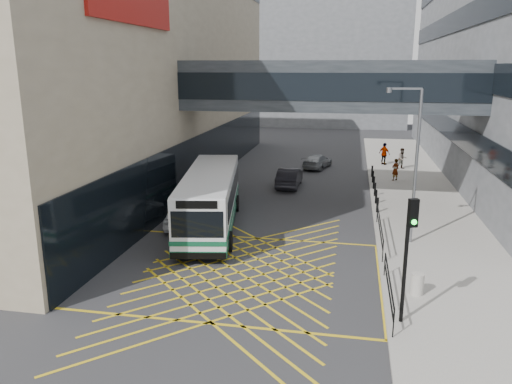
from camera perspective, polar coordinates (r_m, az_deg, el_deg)
The scene contains 18 objects.
ground at distance 21.88m, azimuth -2.01°, elevation -9.16°, with size 120.00×120.00×0.00m, color #333335.
building_whsmith at distance 42.11m, azimuth -21.95°, elevation 12.29°, with size 24.17×42.00×16.00m.
building_far at distance 79.83m, azimuth 6.43°, elevation 14.36°, with size 28.00×16.00×18.00m, color slate.
skybridge at distance 31.62m, azimuth 8.30°, elevation 11.93°, with size 20.00×4.10×3.00m.
pavement at distance 35.89m, azimuth 17.72°, elevation -0.34°, with size 6.00×54.00×0.16m, color #A19B93.
box_junction at distance 21.88m, azimuth -2.01°, elevation -9.15°, with size 12.00×9.00×0.01m.
bus at distance 27.41m, azimuth -5.23°, elevation -0.66°, with size 4.49×11.40×3.12m.
car_white at distance 28.16m, azimuth -8.30°, elevation -2.34°, with size 1.87×4.58×1.46m, color white.
car_dark at distance 36.86m, azimuth 3.84°, elevation 1.70°, with size 1.78×4.56×1.43m, color black.
car_silver at distance 43.89m, azimuth 7.01°, elevation 3.56°, with size 1.75×4.13×1.29m, color gray.
traffic_light at distance 17.16m, azimuth 17.05°, elevation -5.64°, with size 0.36×0.53×4.42m.
street_lamp at distance 25.04m, azimuth 17.52°, elevation 3.85°, with size 1.72×0.40×7.55m.
litter_bin at distance 20.36m, azimuth 17.95°, elevation -9.96°, with size 0.49×0.49×0.84m, color #ADA89E.
kerb_railings at distance 22.78m, azimuth 14.36°, elevation -6.28°, with size 0.05×12.54×1.00m.
bollards at distance 35.53m, azimuth 13.38°, elevation 0.70°, with size 0.14×10.14×0.90m.
pedestrian_a at distance 39.55m, azimuth 15.63°, elevation 2.48°, with size 0.66×0.47×1.66m, color gray.
pedestrian_b at distance 44.20m, azimuth 16.38°, elevation 3.68°, with size 0.86×0.50×1.75m, color gray.
pedestrian_c at distance 45.70m, azimuth 14.46°, elevation 4.25°, with size 1.14×0.55×1.93m, color gray.
Camera 1 is at (4.56, -19.56, 8.68)m, focal length 35.00 mm.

